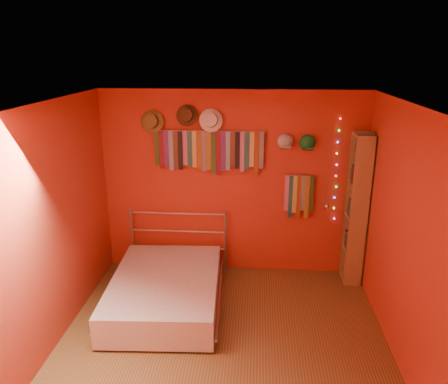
% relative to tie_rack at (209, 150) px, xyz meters
% --- Properties ---
extents(ground, '(3.50, 3.50, 0.00)m').
position_rel_tie_rack_xyz_m(ground, '(0.31, -1.69, -1.73)').
color(ground, brown).
rests_on(ground, ground).
extents(back_wall, '(3.50, 0.02, 2.50)m').
position_rel_tie_rack_xyz_m(back_wall, '(0.31, 0.06, -0.48)').
color(back_wall, '#A92B1B').
rests_on(back_wall, ground).
extents(right_wall, '(0.02, 3.50, 2.50)m').
position_rel_tie_rack_xyz_m(right_wall, '(2.06, -1.69, -0.48)').
color(right_wall, '#A92B1B').
rests_on(right_wall, ground).
extents(left_wall, '(0.02, 3.50, 2.50)m').
position_rel_tie_rack_xyz_m(left_wall, '(-1.44, -1.69, -0.48)').
color(left_wall, '#A92B1B').
rests_on(left_wall, ground).
extents(ceiling, '(3.50, 3.50, 0.02)m').
position_rel_tie_rack_xyz_m(ceiling, '(0.31, -1.69, 0.77)').
color(ceiling, white).
rests_on(ceiling, back_wall).
extents(tie_rack, '(1.45, 0.03, 0.58)m').
position_rel_tie_rack_xyz_m(tie_rack, '(0.00, 0.00, 0.00)').
color(tie_rack, '#A5A5AA').
rests_on(tie_rack, back_wall).
extents(small_tie_rack, '(0.40, 0.03, 0.59)m').
position_rel_tie_rack_xyz_m(small_tie_rack, '(1.19, 0.00, -0.59)').
color(small_tie_rack, '#A5A5AA').
rests_on(small_tie_rack, back_wall).
extents(fedora_olive, '(0.29, 0.16, 0.29)m').
position_rel_tie_rack_xyz_m(fedora_olive, '(-0.73, -0.03, 0.37)').
color(fedora_olive, olive).
rests_on(fedora_olive, back_wall).
extents(fedora_brown, '(0.28, 0.15, 0.27)m').
position_rel_tie_rack_xyz_m(fedora_brown, '(-0.28, -0.03, 0.45)').
color(fedora_brown, '#4B301B').
rests_on(fedora_brown, back_wall).
extents(fedora_white, '(0.30, 0.16, 0.29)m').
position_rel_tie_rack_xyz_m(fedora_white, '(0.03, -0.03, 0.39)').
color(fedora_white, white).
rests_on(fedora_white, back_wall).
extents(cap_white, '(0.19, 0.24, 0.19)m').
position_rel_tie_rack_xyz_m(cap_white, '(0.98, 0.01, 0.12)').
color(cap_white, beige).
rests_on(cap_white, back_wall).
extents(cap_green, '(0.19, 0.24, 0.19)m').
position_rel_tie_rack_xyz_m(cap_green, '(1.26, 0.01, 0.11)').
color(cap_green, '#1A7630').
rests_on(cap_green, back_wall).
extents(fairy_lights, '(0.06, 0.02, 1.37)m').
position_rel_tie_rack_xyz_m(fairy_lights, '(1.66, 0.02, -0.25)').
color(fairy_lights, '#FF3333').
rests_on(fairy_lights, back_wall).
extents(reading_lamp, '(0.07, 0.29, 0.09)m').
position_rel_tie_rack_xyz_m(reading_lamp, '(1.53, -0.16, -0.67)').
color(reading_lamp, '#A5A5AA').
rests_on(reading_lamp, back_wall).
extents(bookshelf, '(0.25, 0.34, 2.00)m').
position_rel_tie_rack_xyz_m(bookshelf, '(1.96, -0.16, -0.71)').
color(bookshelf, olive).
rests_on(bookshelf, ground).
extents(bed, '(1.43, 1.88, 0.89)m').
position_rel_tie_rack_xyz_m(bed, '(-0.44, -0.97, -1.52)').
color(bed, '#A5A5AA').
rests_on(bed, ground).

